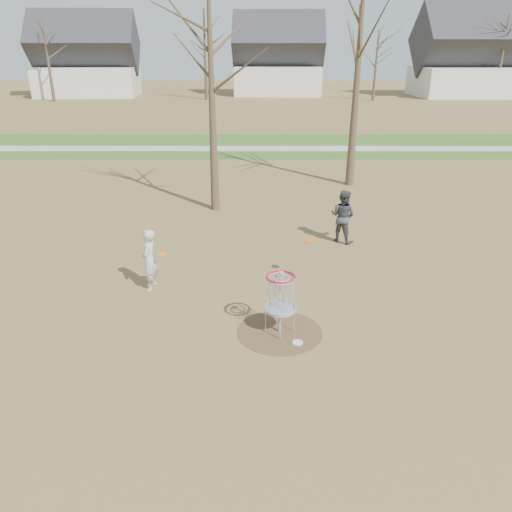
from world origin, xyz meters
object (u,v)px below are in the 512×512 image
Objects in this scene: disc_grounded at (298,343)px; disc_golf_basket at (280,293)px; player_standing at (149,260)px; player_throwing at (343,216)px.

disc_grounded is 0.16× the size of disc_golf_basket.
player_throwing is at bearing 127.62° from player_standing.
player_throwing reaches higher than disc_grounded.
player_throwing is 6.01m from disc_grounded.
player_standing is at bearing 146.54° from disc_golf_basket.
disc_grounded is at bearing -51.51° from disc_golf_basket.
player_throwing is 7.33× the size of disc_grounded.
player_standing is 3.70m from disc_golf_basket.
player_standing is 4.29m from disc_grounded.
player_throwing is at bearing 68.18° from disc_golf_basket.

